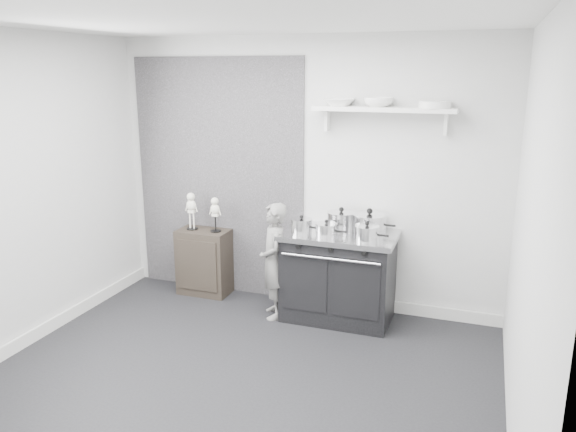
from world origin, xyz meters
name	(u,v)px	position (x,y,z in m)	size (l,w,h in m)	color
ground	(231,385)	(0.00, 0.00, 0.00)	(4.00, 4.00, 0.00)	black
room_shell	(223,173)	(-0.09, 0.15, 1.64)	(4.02, 3.62, 2.71)	beige
wall_shelf	(384,110)	(0.80, 1.68, 2.01)	(1.30, 0.26, 0.24)	white
stove	(338,275)	(0.46, 1.48, 0.44)	(1.08, 0.68, 0.87)	black
side_cabinet	(204,262)	(-1.06, 1.61, 0.36)	(0.55, 0.32, 0.71)	black
child	(274,261)	(-0.14, 1.30, 0.57)	(0.42, 0.27, 1.15)	slate
pot_front_left	(302,226)	(0.12, 1.36, 0.94)	(0.29, 0.21, 0.17)	silver
pot_back_left	(341,221)	(0.45, 1.59, 0.96)	(0.36, 0.28, 0.22)	silver
pot_back_right	(369,223)	(0.72, 1.61, 0.96)	(0.42, 0.33, 0.23)	silver
pot_front_right	(367,233)	(0.76, 1.31, 0.94)	(0.31, 0.22, 0.18)	silver
pot_front_center	(326,229)	(0.37, 1.35, 0.93)	(0.29, 0.21, 0.15)	silver
skeleton_full	(191,208)	(-1.19, 1.61, 0.94)	(0.13, 0.08, 0.46)	silver
skeleton_torso	(215,212)	(-0.91, 1.61, 0.92)	(0.12, 0.08, 0.42)	silver
bowl_large	(339,102)	(0.38, 1.67, 2.07)	(0.28, 0.28, 0.07)	white
bowl_small	(378,102)	(0.75, 1.67, 2.08)	(0.27, 0.27, 0.08)	white
plate_stack	(435,105)	(1.25, 1.67, 2.07)	(0.28, 0.28, 0.06)	white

